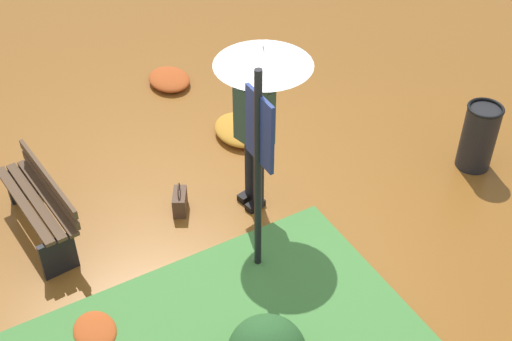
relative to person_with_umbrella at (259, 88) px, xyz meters
The scene contains 9 objects.
ground_plane 1.56m from the person_with_umbrella, 81.51° to the right, with size 18.00×18.00×0.00m, color brown.
person_with_umbrella is the anchor object (origin of this frame).
info_sign_post 0.90m from the person_with_umbrella, 30.07° to the right, with size 0.44×0.07×2.30m.
handbag 1.67m from the person_with_umbrella, 115.18° to the right, with size 0.33×0.27×0.37m.
park_bench 2.57m from the person_with_umbrella, 109.64° to the right, with size 1.40×0.50×0.75m.
trash_bin 2.88m from the person_with_umbrella, 76.03° to the left, with size 0.42×0.42×0.83m.
leaf_pile_near_person 2.76m from the person_with_umbrella, 70.40° to the right, with size 0.48×0.38×0.11m.
leaf_pile_by_bench 1.98m from the person_with_umbrella, 159.95° to the left, with size 0.77×0.61×0.17m.
leaf_pile_far_path 3.17m from the person_with_umbrella, behind, with size 0.68×0.54×0.15m.
Camera 1 is at (4.91, -2.75, 5.21)m, focal length 48.58 mm.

